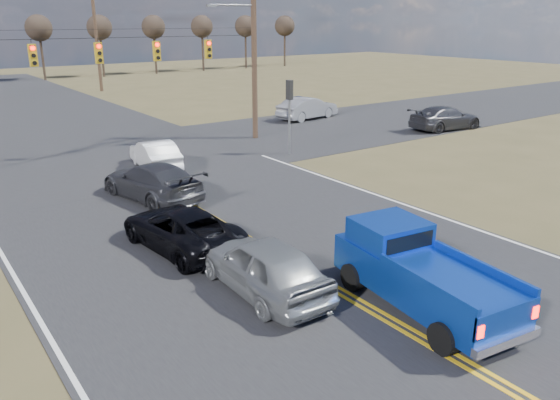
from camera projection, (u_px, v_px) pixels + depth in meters
ground at (346, 296)px, 14.22m from camera, size 160.00×160.00×0.00m
road_main at (178, 199)px, 21.91m from camera, size 14.00×120.00×0.02m
road_cross at (109, 159)px, 28.07m from camera, size 120.00×12.00×0.02m
signal_gantry at (111, 58)px, 26.59m from camera, size 19.60×4.83×10.00m
utility_poles at (106, 56)px, 25.65m from camera, size 19.60×58.32×10.00m
treeline at (50, 39)px, 33.17m from camera, size 87.00×117.80×7.40m
pickup_truck at (418, 272)px, 13.43m from camera, size 2.56×5.32×1.92m
silver_suv at (264, 265)px, 14.22m from camera, size 1.89×4.51×1.53m
black_suv at (181, 228)px, 17.04m from camera, size 2.64×4.91×1.31m
white_car_queue at (155, 155)px, 26.10m from camera, size 2.02×4.40×1.40m
dgrey_car_queue at (152, 181)px, 21.67m from camera, size 2.88×5.37×1.48m
cross_car_east_near at (307, 108)px, 39.13m from camera, size 2.42×5.05×1.60m
cross_car_east_far at (445, 118)px, 35.43m from camera, size 2.65×5.37×1.50m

